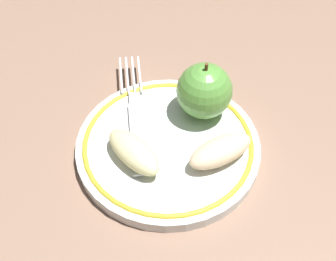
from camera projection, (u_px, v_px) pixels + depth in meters
name	position (u px, v px, depth m)	size (l,w,h in m)	color
ground_plane	(160.00, 161.00, 0.54)	(2.00, 2.00, 0.00)	#886854
plate	(168.00, 146.00, 0.54)	(0.21, 0.21, 0.02)	white
apple_red_whole	(204.00, 91.00, 0.54)	(0.07, 0.07, 0.07)	#5A9C3F
apple_slice_front	(134.00, 152.00, 0.51)	(0.08, 0.03, 0.02)	beige
apple_slice_back	(220.00, 151.00, 0.51)	(0.08, 0.03, 0.02)	beige
fork	(134.00, 113.00, 0.56)	(0.04, 0.19, 0.00)	silver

